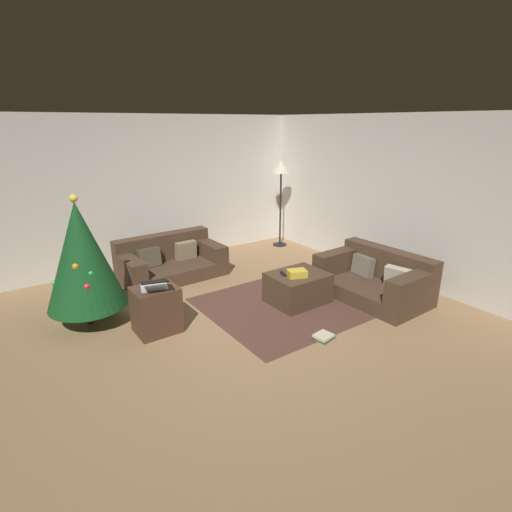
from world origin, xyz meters
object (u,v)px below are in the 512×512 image
Objects in this scene: couch_left at (170,261)px; book_stack at (324,337)px; tv_remote at (283,274)px; gift_box at (297,273)px; christmas_tree at (82,256)px; couch_right at (376,279)px; ottoman at (298,288)px; laptop at (154,285)px; side_table at (156,310)px; corner_lamp at (281,174)px.

couch_left reaches higher than book_stack.
tv_remote is 0.56× the size of book_stack.
christmas_tree is (-2.51, 1.12, 0.43)m from gift_box.
couch_right is 1.26m from gift_box.
couch_left reaches higher than ottoman.
book_stack is (1.56, -1.29, -0.60)m from laptop.
couch_right is (2.16, -2.52, 0.01)m from couch_left.
couch_right is 2.71× the size of side_table.
couch_right is 3.13m from corner_lamp.
laptop reaches higher than side_table.
laptop reaches higher than gift_box.
couch_right is at bearing 128.72° from couch_left.
side_table is 2.06m from book_stack.
side_table is (-1.89, 0.42, -0.19)m from gift_box.
corner_lamp is (3.50, 1.99, 1.20)m from side_table.
gift_box is 0.90× the size of book_stack.
tv_remote is at bearing -6.06° from laptop.
couch_left is 2.90m from corner_lamp.
couch_right is 3.17m from side_table.
couch_right is at bearing -20.61° from gift_box.
side_table is 4.20m from corner_lamp.
ottoman is 3.06m from corner_lamp.
side_table is 2.02× the size of book_stack.
laptop is 4.15m from corner_lamp.
christmas_tree is at bearing -162.67° from corner_lamp.
tv_remote is at bearing 62.69° from couch_right.
tv_remote is (-1.27, 0.62, 0.17)m from couch_right.
ottoman is 2.78× the size of book_stack.
christmas_tree reaches higher than tv_remote.
christmas_tree is (-3.68, 1.56, 0.64)m from couch_right.
christmas_tree reaches higher than side_table.
couch_right is 9.78× the size of tv_remote.
laptop is at bearing 169.07° from gift_box.
side_table is at bearing -150.38° from corner_lamp.
corner_lamp is (1.71, 2.23, 1.05)m from tv_remote.
couch_right is 1.97× the size of ottoman.
laptop is at bearing 73.83° from couch_right.
laptop reaches higher than couch_right.
side_table reaches higher than ottoman.
laptop is (-1.99, 0.29, 0.42)m from ottoman.
book_stack is at bearing -43.36° from christmas_tree.
couch_left is at bearing 61.76° from side_table.
gift_box is 1.94m from side_table.
corner_lamp reaches higher than laptop.
gift_box is (1.00, -2.09, 0.22)m from couch_left.
christmas_tree is (-2.60, 1.05, 0.70)m from ottoman.
corner_lamp reaches higher than book_stack.
side_table is 1.25× the size of laptop.
book_stack is at bearing 106.33° from couch_right.
gift_box is at bearing -12.58° from side_table.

